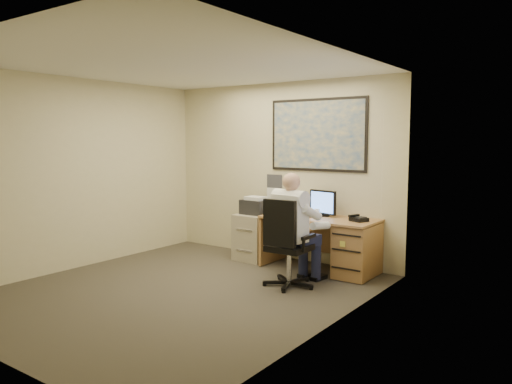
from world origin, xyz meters
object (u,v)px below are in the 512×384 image
Objects in this scene: desk at (342,242)px; filing_cabinet at (256,232)px; office_chair at (287,261)px; person at (291,230)px.

desk is 1.44m from filing_cabinet.
office_chair is at bearing -106.13° from desk.
person is at bearing -107.48° from desk.
person reaches higher than filing_cabinet.
office_chair is at bearing -82.43° from person.
filing_cabinet is 1.52m from office_chair.
person reaches higher than desk.
desk is at bearing 2.11° from filing_cabinet.
desk is 1.65× the size of filing_cabinet.
desk is 1.44× the size of office_chair.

